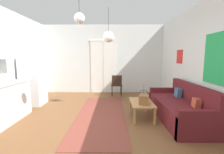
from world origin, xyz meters
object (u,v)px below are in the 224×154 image
Objects in this scene: pendant_lamp_near at (79,18)px; pendant_lamp_far at (108,37)px; couch at (181,108)px; accent_chair at (117,84)px; coffee_table at (142,104)px; bamboo_vase at (144,96)px; handbag at (144,99)px; refrigerator at (33,79)px.

pendant_lamp_near is 0.76× the size of pendant_lamp_far.
couch is 2.49× the size of accent_chair.
coffee_table is 1.24× the size of pendant_lamp_near.
handbag is (-0.06, -0.27, 0.01)m from bamboo_vase.
accent_chair is 3.40m from pendant_lamp_near.
accent_chair is at bearing 79.94° from pendant_lamp_far.
refrigerator reaches higher than couch.
pendant_lamp_far reaches higher than couch.
refrigerator is at bearing 162.35° from coffee_table.
coffee_table is 0.21m from bamboo_vase.
accent_chair is (-0.64, 1.99, -0.04)m from bamboo_vase.
couch reaches higher than handbag.
handbag is at bearing 21.69° from pendant_lamp_near.
pendant_lamp_near is at bearing -152.77° from coffee_table.
coffee_table is 3.44m from refrigerator.
handbag is 2.33m from accent_chair.
handbag reaches higher than coffee_table.
refrigerator is (-3.24, 1.03, 0.47)m from coffee_table.
bamboo_vase is 0.47× the size of pendant_lamp_far.
couch is 0.92m from bamboo_vase.
accent_chair is (-0.59, 2.26, -0.05)m from handbag.
accent_chair is (-0.57, 2.10, 0.12)m from coffee_table.
couch is 3.06m from pendant_lamp_near.
bamboo_vase is 0.27m from handbag.
pendant_lamp_near is at bearing -111.67° from pendant_lamp_far.
pendant_lamp_far is at bearing -10.50° from refrigerator.
coffee_table is 2.43m from pendant_lamp_near.
refrigerator is 2.32× the size of pendant_lamp_near.
pendant_lamp_far is (-1.77, 0.70, 1.78)m from couch.
refrigerator is 2.93m from pendant_lamp_near.
couch is 2.93× the size of pendant_lamp_near.
pendant_lamp_near is (-1.35, -0.70, 1.89)m from coffee_table.
pendant_lamp_far reaches higher than handbag.
bamboo_vase is 2.09m from accent_chair.
accent_chair is at bearing 107.95° from bamboo_vase.
handbag is 0.42× the size of accent_chair.
bamboo_vase is 0.26× the size of refrigerator.
handbag is 1.91m from pendant_lamp_far.
pendant_lamp_near is (-1.42, -0.81, 1.73)m from bamboo_vase.
refrigerator is 2.90m from accent_chair.
refrigerator is 1.76× the size of pendant_lamp_far.
refrigerator is 1.97× the size of accent_chair.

